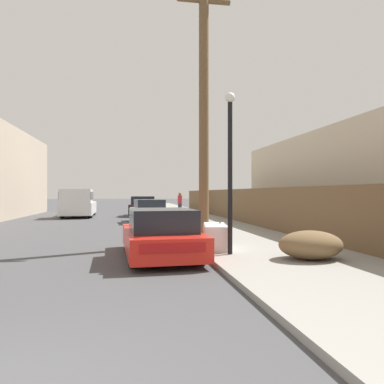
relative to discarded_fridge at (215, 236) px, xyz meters
The scene contains 12 objects.
sidewalk_curb 16.02m from the discarded_fridge, 84.18° to the left, with size 4.20×63.00×0.12m, color gray.
discarded_fridge is the anchor object (origin of this frame).
parked_sports_car_red 1.66m from the discarded_fridge, 161.95° to the right, with size 1.99×4.29×1.27m.
car_parked_mid 11.14m from the discarded_fridge, 96.65° to the left, with size 2.08×4.21×1.31m.
car_parked_far 17.42m from the discarded_fridge, 94.53° to the left, with size 2.18×4.27×1.44m.
pickup_truck 17.64m from the discarded_fridge, 109.52° to the left, with size 2.26×5.59×1.93m.
utility_pole 4.63m from the discarded_fridge, 87.88° to the left, with size 1.80×0.33×8.85m.
street_lamp 2.33m from the discarded_fridge, 81.79° to the right, with size 0.26×0.26×4.11m.
brush_pile 2.74m from the discarded_fridge, 48.31° to the right, with size 1.52×1.21×0.67m.
wooden_fence 10.11m from the discarded_fridge, 69.25° to the left, with size 0.08×34.94×1.78m, color brown.
building_right_house 10.28m from the discarded_fridge, 33.69° to the left, with size 6.00×14.81×4.38m, color beige.
pedestrian 17.42m from the discarded_fridge, 85.62° to the left, with size 0.34×0.34×1.61m.
Camera 1 is at (1.31, -2.65, 1.67)m, focal length 35.00 mm.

